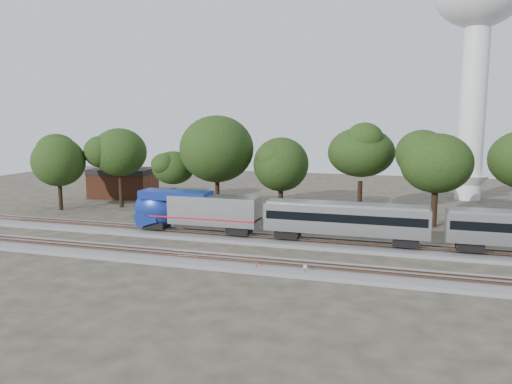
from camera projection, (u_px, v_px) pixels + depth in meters
ground at (234, 253)px, 53.17m from camera, size 160.00×160.00×0.00m
track_far at (251, 238)px, 58.82m from camera, size 160.00×5.00×0.73m
track_near at (221, 262)px, 49.36m from camera, size 160.00×5.00×0.73m
switch_stand_red at (257, 265)px, 46.93m from camera, size 0.28×0.13×0.91m
switch_stand_white at (305, 269)px, 45.27m from camera, size 0.35×0.08×1.09m
switch_lever at (292, 275)px, 45.38m from camera, size 0.55×0.40×0.30m
water_tower at (479, 17)px, 83.95m from camera, size 15.21×15.21×42.10m
brick_building at (123, 183)px, 90.79m from camera, size 11.75×8.96×5.24m
tree_0 at (58, 162)px, 77.26m from camera, size 7.71×7.71×10.87m
tree_1 at (120, 152)px, 79.32m from camera, size 9.03×9.03×12.73m
tree_2 at (173, 168)px, 75.56m from camera, size 6.92×6.92×9.76m
tree_3 at (217, 149)px, 72.81m from camera, size 9.96×9.96×14.04m
tree_4 at (281, 164)px, 70.52m from camera, size 7.92×7.92×11.16m
tree_5 at (361, 152)px, 73.15m from camera, size 9.45×9.45×13.33m
tree_6 at (436, 163)px, 64.87m from camera, size 8.59×8.59×12.11m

